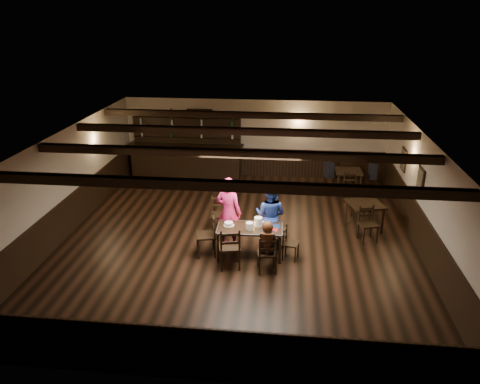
# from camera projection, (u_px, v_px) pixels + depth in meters

# --- Properties ---
(ground) EXTENTS (10.00, 10.00, 0.00)m
(ground) POSITION_uv_depth(u_px,v_px,m) (239.00, 239.00, 12.10)
(ground) COLOR black
(ground) RESTS_ON ground
(room_shell) EXTENTS (9.02, 10.02, 2.71)m
(room_shell) POSITION_uv_depth(u_px,v_px,m) (239.00, 175.00, 11.50)
(room_shell) COLOR beige
(room_shell) RESTS_ON ground
(dining_table) EXTENTS (1.58, 0.83, 0.75)m
(dining_table) POSITION_uv_depth(u_px,v_px,m) (250.00, 230.00, 11.04)
(dining_table) COLOR black
(dining_table) RESTS_ON ground
(chair_near_left) EXTENTS (0.56, 0.54, 1.02)m
(chair_near_left) POSITION_uv_depth(u_px,v_px,m) (230.00, 245.00, 10.50)
(chair_near_left) COLOR black
(chair_near_left) RESTS_ON ground
(chair_near_right) EXTENTS (0.48, 0.46, 0.91)m
(chair_near_right) POSITION_uv_depth(u_px,v_px,m) (268.00, 252.00, 10.36)
(chair_near_right) COLOR black
(chair_near_right) RESTS_ON ground
(chair_end_left) EXTENTS (0.56, 0.58, 1.02)m
(chair_end_left) POSITION_uv_depth(u_px,v_px,m) (209.00, 232.00, 11.14)
(chair_end_left) COLOR black
(chair_end_left) RESTS_ON ground
(chair_end_right) EXTENTS (0.43, 0.44, 0.80)m
(chair_end_right) POSITION_uv_depth(u_px,v_px,m) (288.00, 240.00, 11.01)
(chair_end_right) COLOR black
(chair_end_right) RESTS_ON ground
(chair_far_pushed) EXTENTS (0.50, 0.48, 0.97)m
(chair_far_pushed) POSITION_uv_depth(u_px,v_px,m) (219.00, 211.00, 12.37)
(chair_far_pushed) COLOR black
(chair_far_pushed) RESTS_ON ground
(woman_pink) EXTENTS (0.76, 0.60, 1.81)m
(woman_pink) POSITION_uv_depth(u_px,v_px,m) (229.00, 212.00, 11.44)
(woman_pink) COLOR #F02999
(woman_pink) RESTS_ON ground
(man_blue) EXTENTS (0.95, 0.84, 1.64)m
(man_blue) POSITION_uv_depth(u_px,v_px,m) (270.00, 215.00, 11.49)
(man_blue) COLOR navy
(man_blue) RESTS_ON ground
(seated_person) EXTENTS (0.33, 0.49, 0.80)m
(seated_person) POSITION_uv_depth(u_px,v_px,m) (267.00, 239.00, 10.31)
(seated_person) COLOR black
(seated_person) RESTS_ON ground
(cake) EXTENTS (0.26, 0.26, 0.08)m
(cake) POSITION_uv_depth(u_px,v_px,m) (229.00, 224.00, 11.09)
(cake) COLOR white
(cake) RESTS_ON dining_table
(plate_stack_a) EXTENTS (0.18, 0.18, 0.17)m
(plate_stack_a) POSITION_uv_depth(u_px,v_px,m) (250.00, 226.00, 10.90)
(plate_stack_a) COLOR white
(plate_stack_a) RESTS_ON dining_table
(plate_stack_b) EXTENTS (0.19, 0.19, 0.23)m
(plate_stack_b) POSITION_uv_depth(u_px,v_px,m) (258.00, 222.00, 11.03)
(plate_stack_b) COLOR white
(plate_stack_b) RESTS_ON dining_table
(tea_light) EXTENTS (0.06, 0.06, 0.06)m
(tea_light) POSITION_uv_depth(u_px,v_px,m) (253.00, 224.00, 11.10)
(tea_light) COLOR #A5A8AD
(tea_light) RESTS_ON dining_table
(salt_shaker) EXTENTS (0.04, 0.04, 0.10)m
(salt_shaker) POSITION_uv_depth(u_px,v_px,m) (266.00, 228.00, 10.88)
(salt_shaker) COLOR silver
(salt_shaker) RESTS_ON dining_table
(pepper_shaker) EXTENTS (0.03, 0.03, 0.09)m
(pepper_shaker) POSITION_uv_depth(u_px,v_px,m) (269.00, 227.00, 10.90)
(pepper_shaker) COLOR #A5A8AD
(pepper_shaker) RESTS_ON dining_table
(drink_glass) EXTENTS (0.08, 0.08, 0.12)m
(drink_glass) POSITION_uv_depth(u_px,v_px,m) (263.00, 224.00, 11.06)
(drink_glass) COLOR silver
(drink_glass) RESTS_ON dining_table
(menu_red) EXTENTS (0.32, 0.26, 0.00)m
(menu_red) POSITION_uv_depth(u_px,v_px,m) (272.00, 230.00, 10.89)
(menu_red) COLOR maroon
(menu_red) RESTS_ON dining_table
(menu_blue) EXTENTS (0.34, 0.26, 0.00)m
(menu_blue) POSITION_uv_depth(u_px,v_px,m) (273.00, 226.00, 11.07)
(menu_blue) COLOR #0D1F43
(menu_blue) RESTS_ON dining_table
(bar_counter) EXTENTS (4.00, 0.70, 2.20)m
(bar_counter) POSITION_uv_depth(u_px,v_px,m) (187.00, 156.00, 16.44)
(bar_counter) COLOR black
(bar_counter) RESTS_ON ground
(back_table_a) EXTENTS (1.08, 1.08, 0.75)m
(back_table_a) POSITION_uv_depth(u_px,v_px,m) (365.00, 207.00, 12.41)
(back_table_a) COLOR black
(back_table_a) RESTS_ON ground
(back_table_b) EXTENTS (0.85, 0.85, 0.75)m
(back_table_b) POSITION_uv_depth(u_px,v_px,m) (348.00, 174.00, 14.91)
(back_table_b) COLOR black
(back_table_b) RESTS_ON ground
(bg_patron_left) EXTENTS (0.32, 0.42, 0.78)m
(bg_patron_left) POSITION_uv_depth(u_px,v_px,m) (329.00, 165.00, 15.04)
(bg_patron_left) COLOR black
(bg_patron_left) RESTS_ON ground
(bg_patron_right) EXTENTS (0.24, 0.37, 0.76)m
(bg_patron_right) POSITION_uv_depth(u_px,v_px,m) (373.00, 167.00, 14.90)
(bg_patron_right) COLOR black
(bg_patron_right) RESTS_ON ground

